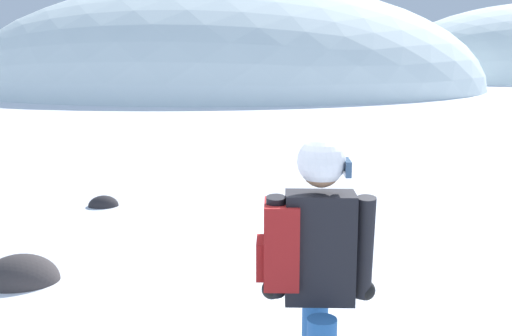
% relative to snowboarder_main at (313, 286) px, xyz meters
% --- Properties ---
extents(ridge_peak_main, '(31.16, 28.04, 12.80)m').
position_rel_snowboarder_main_xyz_m(ridge_peak_main, '(2.04, 35.77, -0.92)').
color(ridge_peak_main, white).
rests_on(ridge_peak_main, ground).
extents(snowboarder_main, '(0.65, 1.82, 1.71)m').
position_rel_snowboarder_main_xyz_m(snowboarder_main, '(0.00, 0.00, 0.00)').
color(snowboarder_main, yellow).
rests_on(snowboarder_main, ground).
extents(rock_dark, '(0.43, 0.36, 0.30)m').
position_rel_snowboarder_main_xyz_m(rock_dark, '(-1.84, 5.65, -0.92)').
color(rock_dark, '#282628').
rests_on(rock_dark, ground).
extents(rock_mid, '(0.73, 0.62, 0.51)m').
position_rel_snowboarder_main_xyz_m(rock_mid, '(-2.24, 2.74, -0.92)').
color(rock_mid, '#383333').
rests_on(rock_mid, ground).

